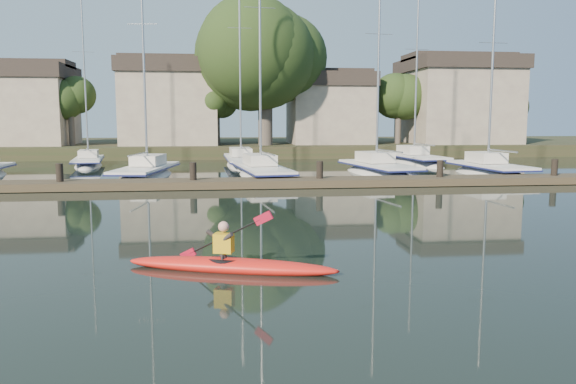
{
  "coord_description": "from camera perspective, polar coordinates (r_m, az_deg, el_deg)",
  "views": [
    {
      "loc": [
        -1.61,
        -12.43,
        3.22
      ],
      "look_at": [
        0.17,
        2.91,
        1.2
      ],
      "focal_mm": 35.0,
      "sensor_mm": 36.0,
      "label": 1
    }
  ],
  "objects": [
    {
      "name": "sailboat_3",
      "position": [
        32.99,
        9.12,
        1.4
      ],
      "size": [
        3.63,
        8.86,
        13.88
      ],
      "rotation": [
        0.0,
        0.0,
        0.16
      ],
      "color": "silver",
      "rests_on": "ground"
    },
    {
      "name": "sailboat_5",
      "position": [
        41.06,
        -19.59,
        2.29
      ],
      "size": [
        3.1,
        8.2,
        13.26
      ],
      "rotation": [
        0.0,
        0.0,
        0.16
      ],
      "color": "silver",
      "rests_on": "ground"
    },
    {
      "name": "kayak",
      "position": [
        12.1,
        -5.93,
        -7.13
      ],
      "size": [
        4.62,
        1.99,
        1.49
      ],
      "rotation": [
        0.0,
        0.0,
        -0.31
      ],
      "color": "red",
      "rests_on": "ground"
    },
    {
      "name": "sailboat_4",
      "position": [
        34.11,
        19.75,
        1.24
      ],
      "size": [
        2.85,
        7.8,
        13.0
      ],
      "rotation": [
        0.0,
        0.0,
        0.07
      ],
      "color": "silver",
      "rests_on": "ground"
    },
    {
      "name": "sailboat_6",
      "position": [
        38.99,
        -4.76,
        2.42
      ],
      "size": [
        2.53,
        10.11,
        15.95
      ],
      "rotation": [
        0.0,
        0.0,
        0.04
      ],
      "color": "silver",
      "rests_on": "ground"
    },
    {
      "name": "sailboat_2",
      "position": [
        30.9,
        -2.69,
        1.1
      ],
      "size": [
        3.36,
        9.66,
        15.66
      ],
      "rotation": [
        0.0,
        0.0,
        0.12
      ],
      "color": "silver",
      "rests_on": "ground"
    },
    {
      "name": "dock",
      "position": [
        26.65,
        -3.14,
        0.95
      ],
      "size": [
        34.0,
        2.0,
        1.8
      ],
      "color": "#483C29",
      "rests_on": "ground"
    },
    {
      "name": "ground",
      "position": [
        12.94,
        0.73,
        -6.96
      ],
      "size": [
        160.0,
        160.0,
        0.0
      ],
      "primitive_type": "plane",
      "color": "black",
      "rests_on": "ground"
    },
    {
      "name": "shore",
      "position": [
        52.81,
        -3.18,
        7.45
      ],
      "size": [
        90.0,
        25.25,
        12.75
      ],
      "color": "#223018",
      "rests_on": "ground"
    },
    {
      "name": "sailboat_1",
      "position": [
        31.81,
        -14.18,
        1.07
      ],
      "size": [
        3.46,
        8.95,
        14.26
      ],
      "rotation": [
        0.0,
        0.0,
        -0.15
      ],
      "color": "silver",
      "rests_on": "ground"
    },
    {
      "name": "sailboat_7",
      "position": [
        41.14,
        12.78,
        2.49
      ],
      "size": [
        2.98,
        8.83,
        13.99
      ],
      "rotation": [
        0.0,
        0.0,
        0.08
      ],
      "color": "silver",
      "rests_on": "ground"
    }
  ]
}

